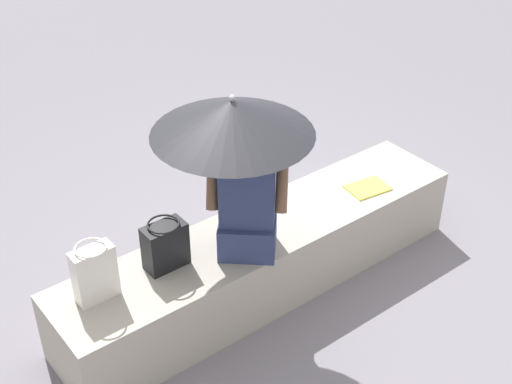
{
  "coord_description": "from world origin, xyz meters",
  "views": [
    {
      "loc": [
        2.28,
        2.86,
        3.22
      ],
      "look_at": [
        0.11,
        0.06,
        0.84
      ],
      "focal_mm": 50.08,
      "sensor_mm": 36.0,
      "label": 1
    }
  ],
  "objects": [
    {
      "name": "person_seated",
      "position": [
        0.22,
        0.12,
        0.88
      ],
      "size": [
        0.48,
        0.46,
        0.9
      ],
      "color": "navy",
      "rests_on": "stone_bench"
    },
    {
      "name": "tote_bag_canvas",
      "position": [
        0.69,
        -0.06,
        0.65
      ],
      "size": [
        0.26,
        0.19,
        0.31
      ],
      "color": "black",
      "rests_on": "stone_bench"
    },
    {
      "name": "stone_bench",
      "position": [
        0.0,
        0.0,
        0.25
      ],
      "size": [
        2.89,
        0.6,
        0.49
      ],
      "primitive_type": "cube",
      "color": "#A8A093",
      "rests_on": "ground"
    },
    {
      "name": "handbag_black",
      "position": [
        1.14,
        -0.06,
        0.67
      ],
      "size": [
        0.24,
        0.18,
        0.36
      ],
      "color": "silver",
      "rests_on": "stone_bench"
    },
    {
      "name": "parasol",
      "position": [
        0.29,
        0.08,
        1.41
      ],
      "size": [
        0.92,
        0.92,
        1.05
      ],
      "color": "#B7B7BC",
      "rests_on": "stone_bench"
    },
    {
      "name": "ground_plane",
      "position": [
        0.0,
        0.0,
        0.0
      ],
      "size": [
        14.0,
        14.0,
        0.0
      ],
      "primitive_type": "plane",
      "color": "slate"
    },
    {
      "name": "magazine",
      "position": [
        -0.85,
        0.08,
        0.5
      ],
      "size": [
        0.31,
        0.24,
        0.01
      ],
      "primitive_type": "cube",
      "rotation": [
        0.0,
        0.0,
        -0.15
      ],
      "color": "#EAE04C",
      "rests_on": "stone_bench"
    }
  ]
}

